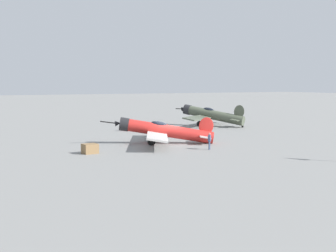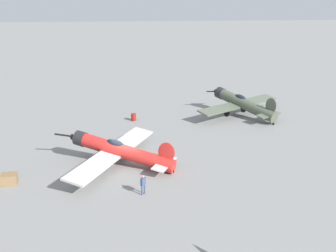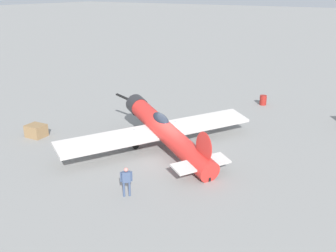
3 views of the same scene
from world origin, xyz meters
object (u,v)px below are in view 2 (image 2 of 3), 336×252
equipment_crate (9,179)px  fuel_drum (134,117)px  airplane_foreground (119,151)px  airplane_mid_apron (242,103)px  ground_crew_mechanic (143,183)px

equipment_crate → fuel_drum: (10.51, 16.32, 0.00)m
airplane_foreground → airplane_mid_apron: (15.18, 13.81, 0.30)m
airplane_foreground → equipment_crate: airplane_foreground is taller
airplane_mid_apron → equipment_crate: bearing=91.7°
equipment_crate → fuel_drum: bearing=57.2°
airplane_mid_apron → fuel_drum: size_ratio=13.49×
airplane_foreground → airplane_mid_apron: airplane_mid_apron is taller
ground_crew_mechanic → equipment_crate: (-10.58, 3.00, -0.52)m
airplane_foreground → equipment_crate: 9.35m
equipment_crate → airplane_foreground: bearing=18.5°
airplane_mid_apron → equipment_crate: (-24.00, -16.76, -1.19)m
fuel_drum → airplane_mid_apron: bearing=1.9°
airplane_mid_apron → ground_crew_mechanic: size_ratio=7.44×
airplane_foreground → fuel_drum: (1.69, 13.36, -0.89)m
equipment_crate → fuel_drum: 19.41m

